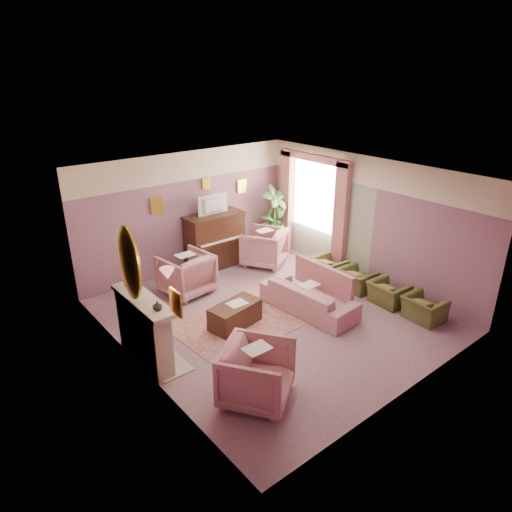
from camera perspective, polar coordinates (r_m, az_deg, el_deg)
floor at (r=9.09m, az=1.96°, el=-7.40°), size 5.50×6.00×0.01m
ceiling at (r=8.05m, az=2.23°, el=10.10°), size 5.50×6.00×0.01m
wall_back at (r=10.78m, az=-8.48°, el=5.44°), size 5.50×0.02×2.80m
wall_front at (r=6.73m, az=19.20°, el=-6.66°), size 5.50×0.02×2.80m
wall_left at (r=7.13m, az=-14.89°, el=-4.43°), size 0.02×6.00×2.80m
wall_right at (r=10.39m, az=13.65°, el=4.37°), size 0.02×6.00×2.80m
picture_rail_band at (r=10.50m, az=-8.79°, el=11.04°), size 5.50×0.01×0.65m
stripe_panel at (r=11.26m, az=8.26°, el=4.48°), size 0.01×3.00×2.15m
fireplace_surround at (r=7.75m, az=-13.82°, el=-9.16°), size 0.30×1.40×1.10m
fireplace_inset at (r=7.86m, az=-13.06°, el=-9.87°), size 0.18×0.72×0.68m
fire_ember at (r=7.97m, az=-12.68°, el=-10.88°), size 0.06×0.54×0.10m
mantel_shelf at (r=7.48m, az=-14.02°, el=-5.38°), size 0.40×1.55×0.07m
hearth at (r=8.11m, az=-12.17°, el=-11.97°), size 0.55×1.50×0.02m
mirror_frame at (r=7.15m, az=-15.53°, el=-0.87°), size 0.04×0.72×1.20m
mirror_glass at (r=7.15m, az=-15.35°, el=-0.82°), size 0.01×0.60×1.06m
sconce_shade at (r=6.23m, az=-11.02°, el=-2.20°), size 0.20×0.20×0.16m
piano at (r=11.01m, az=-5.17°, el=1.86°), size 1.40×0.60×1.30m
piano_keyshelf at (r=10.72m, az=-4.13°, el=1.69°), size 1.30×0.12×0.06m
piano_keys at (r=10.70m, az=-4.14°, el=1.89°), size 1.20×0.08×0.02m
piano_top at (r=10.80m, az=-5.29°, el=5.13°), size 1.45×0.65×0.04m
television at (r=10.67m, az=-5.20°, el=6.55°), size 0.80×0.12×0.48m
print_back_left at (r=10.29m, az=-12.29°, el=6.20°), size 0.30×0.03×0.38m
print_back_right at (r=11.47m, az=-1.79°, el=8.72°), size 0.26×0.03×0.34m
print_back_mid at (r=10.84m, az=-6.27°, el=8.95°), size 0.22×0.03×0.26m
print_left_wall at (r=6.03m, az=-9.97°, el=-5.77°), size 0.03×0.28×0.36m
window_blind at (r=11.22m, az=7.38°, el=7.80°), size 0.03×1.40×1.80m
curtain_left at (r=10.69m, az=10.52°, el=4.60°), size 0.16×0.34×2.60m
curtain_right at (r=11.90m, az=3.81°, el=6.80°), size 0.16×0.34×2.60m
pelmet at (r=10.98m, az=7.31°, el=12.07°), size 0.16×2.20×0.16m
mantel_plant at (r=7.87m, az=-15.83°, el=-2.75°), size 0.16×0.16×0.28m
mantel_vase at (r=7.03m, az=-12.23°, el=-6.11°), size 0.16×0.16×0.16m
area_rug at (r=8.86m, az=-1.86°, el=-8.20°), size 2.61×1.95×0.01m
coffee_table at (r=8.65m, az=-2.64°, el=-7.36°), size 1.07×0.66×0.45m
table_paper at (r=8.56m, az=-2.39°, el=-5.92°), size 0.35×0.28×0.01m
sofa at (r=9.11m, az=6.61°, el=-4.56°), size 0.67×2.01×0.81m
sofa_throw at (r=9.29m, az=8.41°, el=-2.76°), size 0.10×1.52×0.56m
floral_armchair_left at (r=9.83m, az=-8.72°, el=-1.95°), size 0.96×0.96×1.00m
floral_armchair_right at (r=11.12m, az=1.05°, el=1.33°), size 0.96×0.96×1.00m
floral_armchair_front at (r=6.76m, az=0.12°, el=-14.19°), size 0.96×0.96×1.00m
olive_chair_a at (r=9.36m, az=20.32°, el=-5.78°), size 0.51×0.73×0.63m
olive_chair_b at (r=9.73m, az=16.25°, el=-4.10°), size 0.51×0.73×0.63m
olive_chair_c at (r=10.16m, az=12.52°, el=-2.53°), size 0.51×0.73×0.63m
olive_chair_d at (r=10.63m, az=9.11°, el=-1.09°), size 0.51×0.73×0.63m
side_table at (r=12.11m, az=1.98°, el=2.38°), size 0.52×0.52×0.70m
side_plant_big at (r=11.93m, az=2.02°, el=4.72°), size 0.30×0.30×0.34m
side_plant_small at (r=11.95m, az=2.77°, el=4.58°), size 0.16×0.16×0.28m
palm_pot at (r=12.03m, az=2.30°, el=1.33°), size 0.34×0.34×0.34m
palm_plant at (r=11.73m, az=2.36°, el=5.37°), size 0.76×0.76×1.44m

